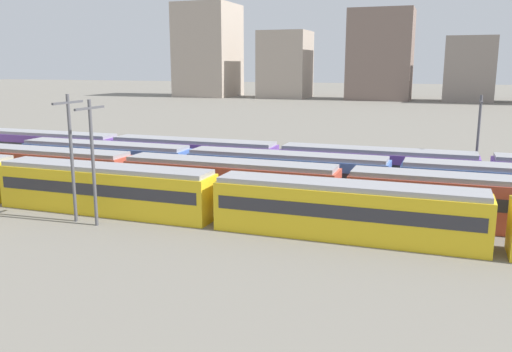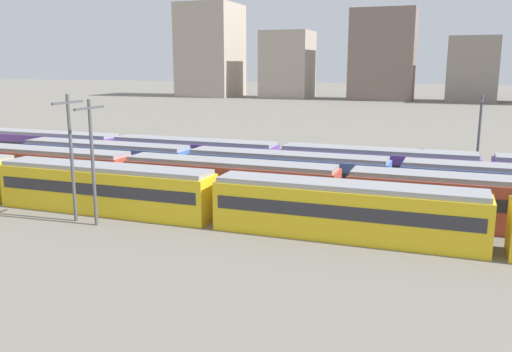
{
  "view_description": "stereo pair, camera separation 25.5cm",
  "coord_description": "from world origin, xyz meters",
  "px_view_note": "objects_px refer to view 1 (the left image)",
  "views": [
    {
      "loc": [
        32.7,
        -34.36,
        11.38
      ],
      "look_at": [
        17.74,
        7.8,
        2.04
      ],
      "focal_mm": 37.53,
      "sensor_mm": 36.0,
      "label": 1
    },
    {
      "loc": [
        32.94,
        -34.27,
        11.38
      ],
      "look_at": [
        17.74,
        7.8,
        2.04
      ],
      "focal_mm": 37.53,
      "sensor_mm": 36.0,
      "label": 2
    }
  ],
  "objects_px": {
    "train_track_0": "(346,210)",
    "catenary_pole_0": "(93,156)",
    "train_track_3": "(376,168)",
    "train_track_1": "(477,202)",
    "train_track_2": "(395,181)",
    "catenary_pole_2": "(71,152)",
    "catenary_pole_1": "(478,137)"
  },
  "relations": [
    {
      "from": "train_track_1",
      "to": "catenary_pole_0",
      "type": "xyz_separation_m",
      "value": [
        -25.75,
        -8.46,
        3.14
      ]
    },
    {
      "from": "train_track_3",
      "to": "catenary_pole_1",
      "type": "relative_size",
      "value": 10.77
    },
    {
      "from": "train_track_3",
      "to": "catenary_pole_0",
      "type": "height_order",
      "value": "catenary_pole_0"
    },
    {
      "from": "train_track_3",
      "to": "catenary_pole_0",
      "type": "distance_m",
      "value": 25.84
    },
    {
      "from": "train_track_0",
      "to": "train_track_3",
      "type": "bearing_deg",
      "value": 90.19
    },
    {
      "from": "catenary_pole_0",
      "to": "catenary_pole_1",
      "type": "bearing_deg",
      "value": 39.65
    },
    {
      "from": "train_track_1",
      "to": "train_track_2",
      "type": "xyz_separation_m",
      "value": [
        -6.13,
        5.2,
        0.0
      ]
    },
    {
      "from": "train_track_2",
      "to": "catenary_pole_1",
      "type": "relative_size",
      "value": 8.59
    },
    {
      "from": "train_track_3",
      "to": "catenary_pole_2",
      "type": "distance_m",
      "value": 27.05
    },
    {
      "from": "train_track_3",
      "to": "catenary_pole_2",
      "type": "xyz_separation_m",
      "value": [
        -19.46,
        -18.5,
        3.3
      ]
    },
    {
      "from": "catenary_pole_1",
      "to": "train_track_0",
      "type": "bearing_deg",
      "value": -115.37
    },
    {
      "from": "train_track_1",
      "to": "catenary_pole_2",
      "type": "xyz_separation_m",
      "value": [
        -27.83,
        -8.1,
        3.3
      ]
    },
    {
      "from": "train_track_0",
      "to": "train_track_1",
      "type": "distance_m",
      "value": 9.81
    },
    {
      "from": "catenary_pole_2",
      "to": "train_track_3",
      "type": "bearing_deg",
      "value": 43.55
    },
    {
      "from": "train_track_3",
      "to": "catenary_pole_1",
      "type": "bearing_deg",
      "value": 17.83
    },
    {
      "from": "train_track_2",
      "to": "train_track_3",
      "type": "height_order",
      "value": "same"
    },
    {
      "from": "catenary_pole_0",
      "to": "catenary_pole_1",
      "type": "height_order",
      "value": "catenary_pole_0"
    },
    {
      "from": "train_track_0",
      "to": "catenary_pole_0",
      "type": "relative_size",
      "value": 10.37
    },
    {
      "from": "train_track_0",
      "to": "catenary_pole_2",
      "type": "height_order",
      "value": "catenary_pole_2"
    },
    {
      "from": "catenary_pole_2",
      "to": "catenary_pole_0",
      "type": "bearing_deg",
      "value": -9.9
    },
    {
      "from": "catenary_pole_0",
      "to": "catenary_pole_2",
      "type": "relative_size",
      "value": 0.97
    },
    {
      "from": "train_track_2",
      "to": "train_track_3",
      "type": "distance_m",
      "value": 5.66
    },
    {
      "from": "catenary_pole_0",
      "to": "catenary_pole_2",
      "type": "xyz_separation_m",
      "value": [
        -2.08,
        0.36,
        0.16
      ]
    },
    {
      "from": "train_track_2",
      "to": "train_track_0",
      "type": "bearing_deg",
      "value": -101.88
    },
    {
      "from": "train_track_1",
      "to": "train_track_0",
      "type": "bearing_deg",
      "value": -147.98
    },
    {
      "from": "train_track_0",
      "to": "train_track_1",
      "type": "height_order",
      "value": "same"
    },
    {
      "from": "train_track_2",
      "to": "catenary_pole_0",
      "type": "relative_size",
      "value": 8.27
    },
    {
      "from": "train_track_0",
      "to": "catenary_pole_0",
      "type": "distance_m",
      "value": 18.01
    },
    {
      "from": "train_track_0",
      "to": "train_track_2",
      "type": "distance_m",
      "value": 10.63
    },
    {
      "from": "train_track_2",
      "to": "catenary_pole_1",
      "type": "xyz_separation_m",
      "value": [
        6.55,
        8.03,
        2.97
      ]
    },
    {
      "from": "catenary_pole_0",
      "to": "catenary_pole_2",
      "type": "distance_m",
      "value": 2.12
    },
    {
      "from": "catenary_pole_1",
      "to": "train_track_3",
      "type": "bearing_deg",
      "value": -162.17
    }
  ]
}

